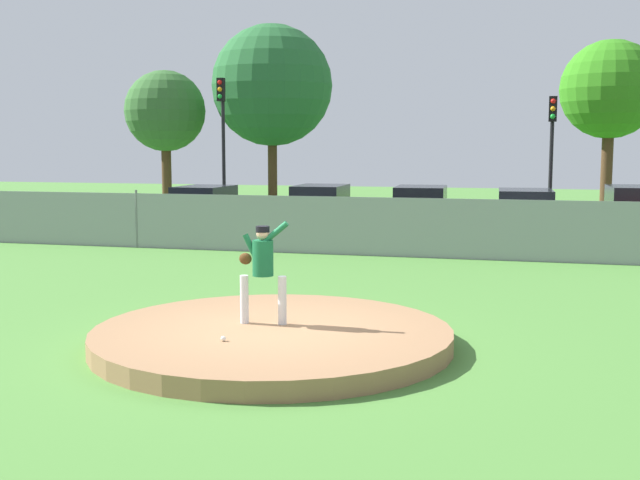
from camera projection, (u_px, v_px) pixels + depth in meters
name	position (u px, v px, depth m)	size (l,w,h in m)	color
ground_plane	(356.00, 280.00, 17.62)	(80.00, 80.00, 0.00)	#4C8438
asphalt_strip	(411.00, 238.00, 25.78)	(44.00, 7.00, 0.01)	#2B2B2D
pitchers_mound	(272.00, 337.00, 11.84)	(5.39, 5.39, 0.28)	#99704C
pitcher_youth	(262.00, 264.00, 12.00)	(0.81, 0.32, 1.59)	silver
baseball	(223.00, 339.00, 11.02)	(0.07, 0.07, 0.07)	white
chainlink_fence	(387.00, 227.00, 21.36)	(37.46, 0.07, 1.70)	gray
parked_car_silver	(525.00, 216.00, 25.03)	(1.98, 4.24, 1.61)	#B7BABF
parked_car_navy	(205.00, 210.00, 27.58)	(1.89, 4.14, 1.59)	#161E4C
parked_car_red	(635.00, 216.00, 24.31)	(1.86, 4.44, 1.76)	#A81919
parked_car_charcoal	(420.00, 213.00, 25.99)	(1.93, 4.09, 1.67)	#232328
parked_car_slate	(321.00, 212.00, 26.32)	(1.84, 4.13, 1.69)	slate
traffic_cone_orange	(470.00, 230.00, 25.56)	(0.40, 0.40, 0.55)	orange
traffic_light_near	(222.00, 125.00, 31.14)	(0.28, 0.46, 5.63)	black
traffic_light_far	(552.00, 138.00, 28.39)	(0.28, 0.46, 4.75)	black
tree_tall_centre	(165.00, 112.00, 36.78)	(3.76, 3.76, 6.48)	#4C331E
tree_slender_far	(272.00, 86.00, 36.21)	(5.55, 5.55, 8.52)	#4C331E
tree_bushy_near	(610.00, 90.00, 30.98)	(3.87, 3.87, 7.13)	#4C331E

